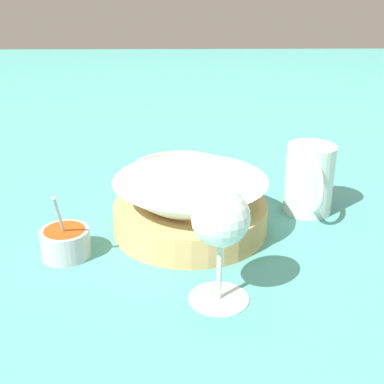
# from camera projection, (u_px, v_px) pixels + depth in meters

# --- Properties ---
(ground_plane) EXTENTS (4.00, 4.00, 0.00)m
(ground_plane) POSITION_uv_depth(u_px,v_px,m) (191.00, 240.00, 0.84)
(ground_plane) COLOR teal
(food_basket) EXTENTS (0.25, 0.25, 0.09)m
(food_basket) POSITION_uv_depth(u_px,v_px,m) (192.00, 209.00, 0.85)
(food_basket) COLOR tan
(food_basket) RESTS_ON ground_plane
(sauce_cup) EXTENTS (0.08, 0.07, 0.11)m
(sauce_cup) POSITION_uv_depth(u_px,v_px,m) (65.00, 241.00, 0.78)
(sauce_cup) COLOR #B7B7BC
(sauce_cup) RESTS_ON ground_plane
(wine_glass) EXTENTS (0.08, 0.08, 0.15)m
(wine_glass) POSITION_uv_depth(u_px,v_px,m) (220.00, 223.00, 0.65)
(wine_glass) COLOR silver
(wine_glass) RESTS_ON ground_plane
(beer_mug) EXTENTS (0.13, 0.08, 0.12)m
(beer_mug) POSITION_uv_depth(u_px,v_px,m) (309.00, 182.00, 0.91)
(beer_mug) COLOR silver
(beer_mug) RESTS_ON ground_plane
(side_plate) EXTENTS (0.21, 0.21, 0.01)m
(side_plate) POSITION_uv_depth(u_px,v_px,m) (180.00, 170.00, 1.10)
(side_plate) COLOR silver
(side_plate) RESTS_ON ground_plane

